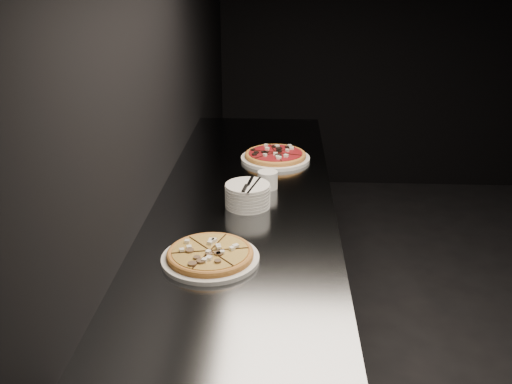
{
  "coord_description": "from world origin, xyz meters",
  "views": [
    {
      "loc": [
        -1.97,
        -2.26,
        1.86
      ],
      "look_at": [
        -2.08,
        -0.11,
        0.97
      ],
      "focal_mm": 40.0,
      "sensor_mm": 36.0,
      "label": 1
    }
  ],
  "objects_px": {
    "pizza_tomato": "(275,156)",
    "cutlery": "(249,185)",
    "plate_stack": "(248,195)",
    "ramekin": "(268,179)",
    "counter": "(246,285)",
    "pizza_mushroom": "(210,255)"
  },
  "relations": [
    {
      "from": "pizza_tomato",
      "to": "ramekin",
      "type": "relative_size",
      "value": 4.33
    },
    {
      "from": "pizza_mushroom",
      "to": "ramekin",
      "type": "xyz_separation_m",
      "value": [
        0.17,
        0.66,
        0.02
      ]
    },
    {
      "from": "pizza_mushroom",
      "to": "pizza_tomato",
      "type": "bearing_deg",
      "value": 79.13
    },
    {
      "from": "pizza_tomato",
      "to": "plate_stack",
      "type": "relative_size",
      "value": 2.1
    },
    {
      "from": "plate_stack",
      "to": "cutlery",
      "type": "height_order",
      "value": "cutlery"
    },
    {
      "from": "ramekin",
      "to": "pizza_mushroom",
      "type": "bearing_deg",
      "value": -104.56
    },
    {
      "from": "plate_stack",
      "to": "pizza_tomato",
      "type": "bearing_deg",
      "value": 79.89
    },
    {
      "from": "pizza_mushroom",
      "to": "ramekin",
      "type": "bearing_deg",
      "value": 75.44
    },
    {
      "from": "plate_stack",
      "to": "counter",
      "type": "bearing_deg",
      "value": 97.17
    },
    {
      "from": "counter",
      "to": "ramekin",
      "type": "distance_m",
      "value": 0.51
    },
    {
      "from": "counter",
      "to": "plate_stack",
      "type": "xyz_separation_m",
      "value": [
        0.02,
        -0.14,
        0.51
      ]
    },
    {
      "from": "counter",
      "to": "pizza_tomato",
      "type": "xyz_separation_m",
      "value": [
        0.12,
        0.44,
        0.48
      ]
    },
    {
      "from": "plate_stack",
      "to": "cutlery",
      "type": "relative_size",
      "value": 0.96
    },
    {
      "from": "counter",
      "to": "pizza_tomato",
      "type": "distance_m",
      "value": 0.66
    },
    {
      "from": "ramekin",
      "to": "pizza_tomato",
      "type": "bearing_deg",
      "value": 85.83
    },
    {
      "from": "pizza_mushroom",
      "to": "ramekin",
      "type": "height_order",
      "value": "ramekin"
    },
    {
      "from": "pizza_tomato",
      "to": "cutlery",
      "type": "xyz_separation_m",
      "value": [
        -0.09,
        -0.59,
        0.08
      ]
    },
    {
      "from": "plate_stack",
      "to": "ramekin",
      "type": "bearing_deg",
      "value": 69.39
    },
    {
      "from": "ramekin",
      "to": "plate_stack",
      "type": "bearing_deg",
      "value": -110.61
    },
    {
      "from": "counter",
      "to": "ramekin",
      "type": "bearing_deg",
      "value": 33.78
    },
    {
      "from": "counter",
      "to": "ramekin",
      "type": "relative_size",
      "value": 27.87
    },
    {
      "from": "counter",
      "to": "pizza_tomato",
      "type": "height_order",
      "value": "pizza_tomato"
    }
  ]
}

